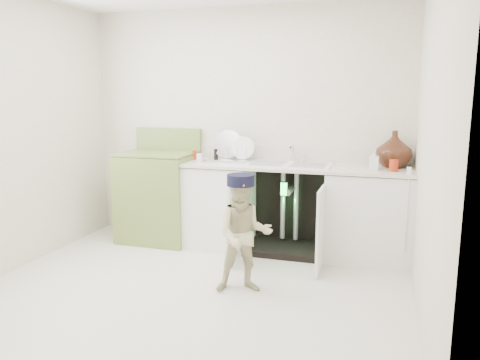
% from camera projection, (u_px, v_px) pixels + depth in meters
% --- Properties ---
extents(ground, '(3.50, 3.50, 0.00)m').
position_uv_depth(ground, '(192.00, 290.00, 3.87)').
color(ground, silver).
rests_on(ground, ground).
extents(room_shell, '(6.00, 5.50, 1.26)m').
position_uv_depth(room_shell, '(189.00, 139.00, 3.65)').
color(room_shell, silver).
rests_on(room_shell, ground).
extents(counter_run, '(2.44, 1.02, 1.25)m').
position_uv_depth(counter_run, '(291.00, 206.00, 4.75)').
color(counter_run, white).
rests_on(counter_run, ground).
extents(avocado_stove, '(0.78, 0.65, 1.22)m').
position_uv_depth(avocado_stove, '(159.00, 195.00, 5.15)').
color(avocado_stove, olive).
rests_on(avocado_stove, ground).
extents(repair_worker, '(0.56, 1.01, 0.97)m').
position_uv_depth(repair_worker, '(244.00, 233.00, 3.77)').
color(repair_worker, beige).
rests_on(repair_worker, ground).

